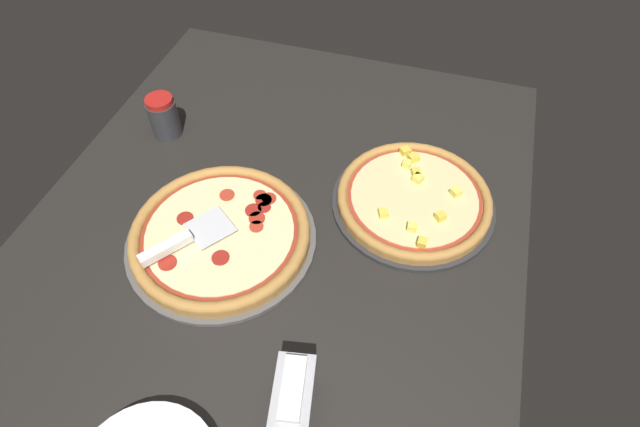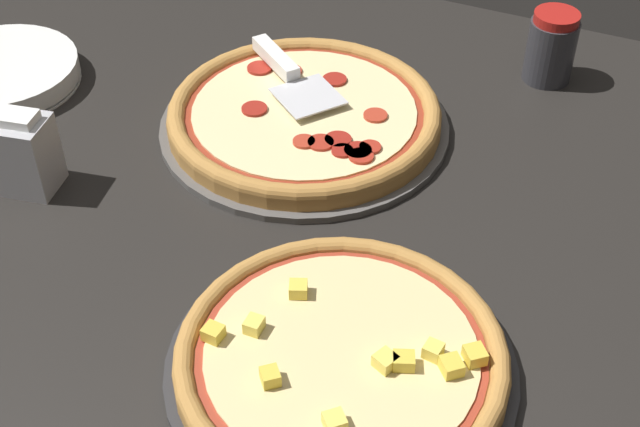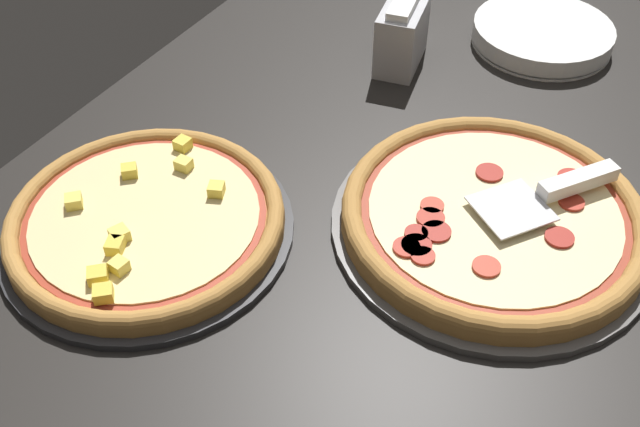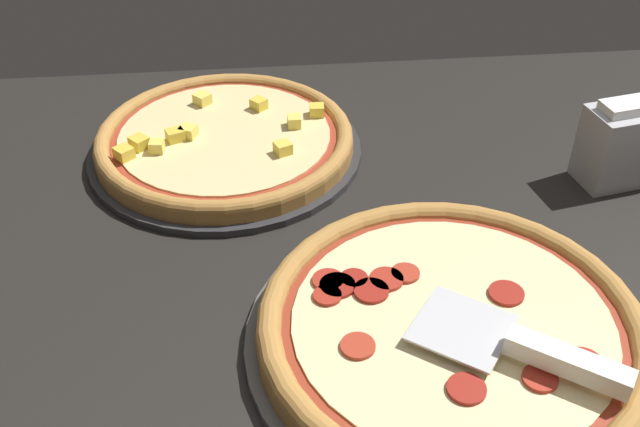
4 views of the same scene
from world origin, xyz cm
name	(u,v)px [view 2 (image 2 of 4)]	position (x,y,z in cm)	size (l,w,h in cm)	color
ground_plane	(289,181)	(0.00, 0.00, -1.80)	(143.09, 106.51, 3.60)	black
pizza_pan_front	(304,126)	(2.11, -9.29, 0.50)	(40.15, 40.15, 1.00)	#565451
pizza_front	(304,114)	(2.09, -9.28, 2.54)	(37.74, 37.74, 3.14)	#B77F3D
pizza_pan_back	(341,368)	(-19.60, 27.72, 0.50)	(36.42, 36.42, 1.00)	#2D2D30
pizza_back	(341,356)	(-19.62, 27.72, 2.37)	(34.23, 34.23, 3.59)	#B77F3D
serving_spatula	(284,67)	(8.27, -15.47, 4.92)	(18.72, 15.64, 2.00)	silver
plate_stack	(0,73)	(48.08, -1.09, 1.75)	(23.02, 23.02, 3.50)	white
parmesan_shaker	(551,47)	(-25.24, -36.31, 5.30)	(7.19, 7.19, 10.80)	#333338
napkin_holder	(7,150)	(30.98, 16.95, 5.30)	(12.75, 8.29, 11.21)	#B2B2B7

